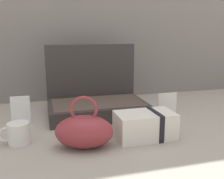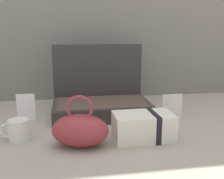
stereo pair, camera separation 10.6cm
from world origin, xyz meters
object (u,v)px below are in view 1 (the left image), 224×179
teal_pouch_handbag (84,131)px  poster_card_right (21,110)px  info_card_left (167,105)px  cream_toiletry_bag (146,125)px  coffee_mug (18,134)px  open_suitcase (96,99)px

teal_pouch_handbag → poster_card_right: (-0.23, 0.32, 0.00)m
poster_card_right → info_card_left: bearing=-4.5°
info_card_left → poster_card_right: size_ratio=0.93×
cream_toiletry_bag → info_card_left: size_ratio=1.92×
teal_pouch_handbag → info_card_left: 0.51m
teal_pouch_handbag → coffee_mug: teal_pouch_handbag is taller
teal_pouch_handbag → cream_toiletry_bag: (0.25, 0.02, -0.01)m
open_suitcase → coffee_mug: size_ratio=4.16×
cream_toiletry_bag → info_card_left: info_card_left is taller
open_suitcase → poster_card_right: open_suitcase is taller
teal_pouch_handbag → poster_card_right: 0.40m
coffee_mug → poster_card_right: bearing=90.8°
info_card_left → open_suitcase: bearing=155.2°
coffee_mug → info_card_left: size_ratio=0.96×
cream_toiletry_bag → coffee_mug: cream_toiletry_bag is taller
coffee_mug → info_card_left: bearing=12.1°
poster_card_right → cream_toiletry_bag: bearing=-29.4°
teal_pouch_handbag → cream_toiletry_bag: teal_pouch_handbag is taller
open_suitcase → info_card_left: 0.36m
teal_pouch_handbag → open_suitcase: bearing=72.2°
teal_pouch_handbag → coffee_mug: bearing=158.1°
open_suitcase → cream_toiletry_bag: 0.38m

